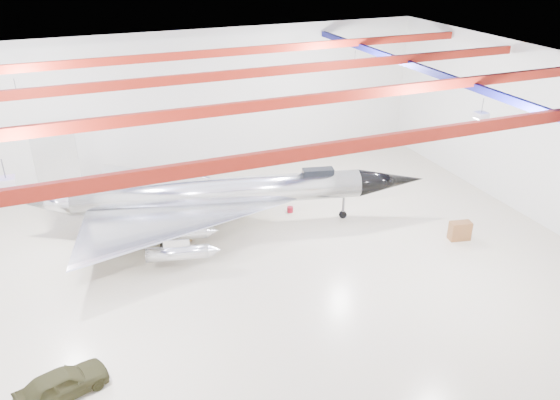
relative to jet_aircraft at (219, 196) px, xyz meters
name	(u,v)px	position (x,y,z in m)	size (l,w,h in m)	color
floor	(241,270)	(-0.37, -5.26, -2.26)	(40.00, 40.00, 0.00)	beige
wall_back	(177,106)	(-0.37, 9.74, 3.24)	(40.00, 40.00, 0.00)	silver
wall_right	(532,134)	(19.63, -5.26, 3.24)	(30.00, 30.00, 0.00)	silver
ceiling	(234,77)	(-0.37, -5.26, 8.74)	(40.00, 40.00, 0.00)	#0A0F38
ceiling_structure	(234,91)	(-0.37, -5.26, 8.06)	(39.50, 29.50, 1.08)	maroon
jet_aircraft	(219,196)	(0.00, 0.00, 0.00)	(24.97, 17.32, 6.89)	silver
jeep	(62,384)	(-10.13, -11.47, -1.62)	(1.50, 3.73, 1.27)	#313018
desk	(460,231)	(13.37, -7.07, -1.66)	(1.31, 0.65, 1.20)	brown
crate_ply	(93,245)	(-7.97, 0.39, -2.08)	(0.50, 0.40, 0.35)	olive
toolbox_red	(176,208)	(-2.23, 3.44, -2.12)	(0.41, 0.33, 0.29)	maroon
parts_bin	(245,194)	(2.90, 3.73, -2.02)	(0.67, 0.54, 0.47)	olive
tool_chest	(290,210)	(5.00, 0.27, -2.07)	(0.42, 0.42, 0.38)	maroon
oil_barrel	(187,237)	(-2.47, -0.82, -2.04)	(0.63, 0.50, 0.44)	olive
spares_box	(242,200)	(2.44, 3.01, -2.09)	(0.39, 0.39, 0.35)	#59595B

